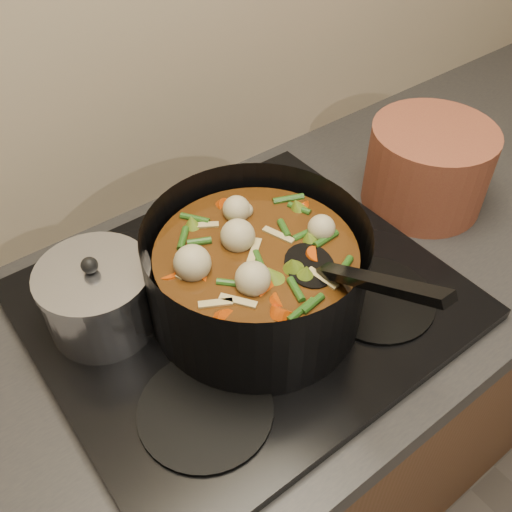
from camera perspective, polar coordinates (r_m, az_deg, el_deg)
counter at (r=1.29m, az=-0.84°, el=-18.16°), size 2.64×0.64×0.91m
stovetop at (r=0.90m, az=-1.15°, el=-4.45°), size 0.62×0.54×0.03m
stockpot at (r=0.83m, az=0.04°, el=-1.87°), size 0.37×0.46×0.23m
saucepan at (r=0.85m, az=-15.44°, el=-4.03°), size 0.16×0.16×0.13m
terracotta_crock at (r=1.10m, az=16.78°, el=8.52°), size 0.25×0.25×0.16m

